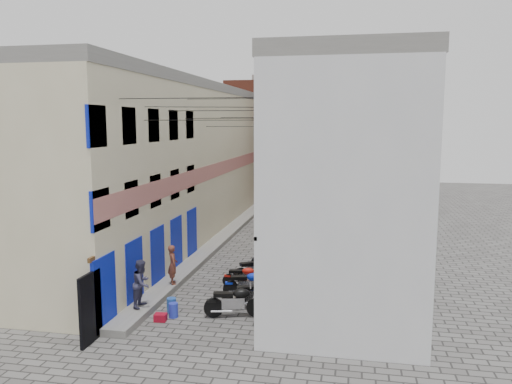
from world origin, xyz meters
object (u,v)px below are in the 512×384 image
Objects in this scene: motorcycle_e at (256,267)px; red_crate at (160,317)px; motorcycle_a at (235,300)px; water_jug_far at (171,305)px; motorcycle_b at (256,292)px; motorcycle_f at (273,265)px; motorcycle_d at (244,275)px; person_a at (173,264)px; motorcycle_c at (249,282)px; motorcycle_g at (269,258)px; water_jug_near at (173,310)px; person_b at (142,283)px.

motorcycle_e reaches higher than red_crate.
motorcycle_a reaches higher than water_jug_far.
motorcycle_b is 1.17× the size of motorcycle_f.
motorcycle_a is 3.15m from motorcycle_d.
person_a reaches higher than motorcycle_b.
motorcycle_e is (-0.09, 1.95, 0.02)m from motorcycle_c.
red_crate is at bearing -51.93° from motorcycle_f.
motorcycle_a is 4.92m from motorcycle_f.
motorcycle_d is at bearing 58.32° from water_jug_far.
person_a reaches higher than water_jug_far.
motorcycle_c is at bearing -122.31° from person_a.
motorcycle_g is at bearing 159.85° from motorcycle_b.
motorcycle_e is at bearing -88.95° from person_a.
water_jug_near is at bearing -61.29° from water_jug_far.
water_jug_far is at bearing -32.15° from motorcycle_g.
motorcycle_b is 3.12m from motorcycle_e.
motorcycle_c reaches higher than motorcycle_f.
motorcycle_b is 2.32m from motorcycle_d.
motorcycle_d is 2.00m from motorcycle_f.
motorcycle_g is 1.07× the size of person_a.
water_jug_near is at bearing -60.96° from motorcycle_e.
motorcycle_f is at bearing 106.33° from motorcycle_e.
person_b is 1.43m from red_crate.
water_jug_near is (-2.65, -1.44, -0.34)m from motorcycle_b.
person_a is 3.06× the size of water_jug_far.
motorcycle_e is 1.89m from motorcycle_g.
water_jug_near is at bearing -94.24° from person_b.
motorcycle_g is 4.95m from person_a.
person_b reaches higher than motorcycle_b.
motorcycle_g is 1.01× the size of person_b.
person_a is at bearing -79.56° from motorcycle_f.
motorcycle_a reaches higher than motorcycle_f.
person_b reaches higher than water_jug_far.
motorcycle_b is 3.08m from water_jug_far.
motorcycle_e is 3.56m from person_a.
motorcycle_a reaches higher than motorcycle_d.
motorcycle_e is 1.22× the size of person_b.
motorcycle_b is 1.20× the size of motorcycle_g.
person_a reaches higher than motorcycle_d.
motorcycle_c is at bearing -35.24° from motorcycle_f.
water_jug_near is at bearing -32.19° from motorcycle_d.
motorcycle_g is at bearing 161.74° from motorcycle_d.
motorcycle_a is 2.60m from red_crate.
motorcycle_f is 4.53m from person_a.
motorcycle_g is at bearing -26.51° from person_b.
motorcycle_f is at bearing -33.89° from person_b.
water_jug_far is at bearing -65.68° from motorcycle_e.
motorcycle_e is (0.32, 0.94, 0.09)m from motorcycle_d.
motorcycle_b reaches higher than water_jug_near.
motorcycle_a is at bearing -31.13° from motorcycle_f.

